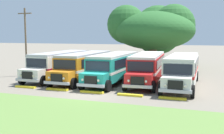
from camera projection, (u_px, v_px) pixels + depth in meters
The scene contains 14 objects.
ground_plane at pixel (91, 93), 22.18m from camera, with size 220.00×220.00×0.00m, color slate.
foreground_grass_strip at pixel (33, 121), 14.98m from camera, with size 80.00×10.76×0.01m, color olive.
parked_bus_slot_0 at pixel (60, 63), 30.10m from camera, with size 2.71×10.84×2.82m.
parked_bus_slot_1 at pixel (85, 65), 28.71m from camera, with size 2.86×10.86×2.82m.
parked_bus_slot_2 at pixel (114, 66), 27.53m from camera, with size 2.71×10.84×2.82m.
parked_bus_slot_3 at pixel (147, 66), 27.23m from camera, with size 3.46×10.96×2.82m.
parked_bus_slot_4 at pixel (182, 69), 25.28m from camera, with size 2.83×10.86×2.82m.
curb_wheelstop_0 at pixel (26, 87), 24.50m from camera, with size 2.00×0.36×0.15m, color yellow.
curb_wheelstop_1 at pixel (57, 89), 23.40m from camera, with size 2.00×0.36×0.15m, color yellow.
curb_wheelstop_2 at pixel (92, 92), 22.31m from camera, with size 2.00×0.36×0.15m, color yellow.
curb_wheelstop_3 at pixel (130, 95), 21.21m from camera, with size 2.00×0.36×0.15m, color yellow.
curb_wheelstop_4 at pixel (172, 98), 20.11m from camera, with size 2.00×0.36×0.15m, color yellow.
broad_shade_tree at pixel (155, 29), 39.54m from camera, with size 12.11×12.35×9.12m.
utility_pole at pixel (26, 40), 31.32m from camera, with size 1.80×0.20×7.70m.
Camera 1 is at (9.03, -19.90, 4.70)m, focal length 44.10 mm.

